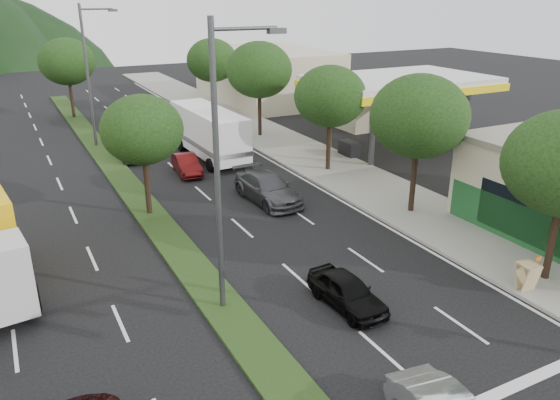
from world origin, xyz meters
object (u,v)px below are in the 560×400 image
tree_r_e (212,60)px  streetlight_mid (90,69)px  tree_r_b (419,116)px  car_queue_c (186,164)px  tree_med_near (142,130)px  tree_r_c (330,96)px  streetlight_near (222,158)px  car_queue_d (190,126)px  tree_med_far (67,62)px  car_queue_b (267,188)px  car_queue_a (347,291)px  tree_r_d (259,70)px  car_queue_e (130,148)px  a_frame_sign (527,274)px  motorhome (209,132)px

tree_r_e → streetlight_mid: bearing=-149.3°
tree_r_e → tree_r_b: bearing=-90.0°
tree_r_e → car_queue_c: size_ratio=1.84×
tree_med_near → tree_r_c: bearing=9.5°
tree_r_c → streetlight_near: (-11.79, -12.00, 0.84)m
tree_r_e → car_queue_d: size_ratio=1.49×
tree_med_far → car_queue_b: size_ratio=1.36×
tree_med_far → car_queue_a: 38.42m
tree_med_far → car_queue_d: 13.50m
tree_r_d → car_queue_b: 14.91m
tree_r_d → car_queue_a: bearing=-108.4°
streetlight_near → car_queue_c: streetlight_near is taller
tree_r_b → car_queue_a: bearing=-143.3°
tree_r_e → tree_med_near: 25.06m
car_queue_e → car_queue_d: bearing=40.5°
tree_med_far → car_queue_e: tree_med_far is taller
tree_r_e → car_queue_a: (-7.99, -33.96, -4.28)m
tree_med_far → car_queue_c: 21.18m
car_queue_a → car_queue_b: (2.22, 10.95, 0.13)m
tree_r_d → streetlight_mid: bearing=165.7°
tree_med_far → streetlight_near: size_ratio=0.69×
tree_r_c → streetlight_near: streetlight_near is taller
tree_r_b → car_queue_c: 14.88m
tree_r_b → car_queue_b: bearing=139.1°
tree_med_far → car_queue_b: 28.05m
streetlight_mid → car_queue_d: 8.83m
tree_med_near → car_queue_d: (7.48, 15.65, -3.80)m
car_queue_d → car_queue_a: bearing=-94.7°
car_queue_a → car_queue_c: size_ratio=0.98×
streetlight_mid → car_queue_e: size_ratio=2.41×
tree_med_near → streetlight_mid: streetlight_mid is taller
tree_r_e → car_queue_a: bearing=-103.2°
tree_med_far → a_frame_sign: 41.85m
car_queue_a → car_queue_b: 11.17m
tree_r_d → tree_med_far: tree_r_d is taller
tree_med_far → car_queue_a: bearing=-84.0°
tree_med_near → car_queue_e: size_ratio=1.45×
tree_r_d → car_queue_b: size_ratio=1.40×
tree_r_c → tree_med_near: size_ratio=1.08×
car_queue_b → tree_r_c: bearing=24.5°
tree_med_far → car_queue_d: bearing=-54.1°
car_queue_c → motorhome: (2.60, 2.85, 1.16)m
tree_r_b → car_queue_c: tree_r_b is taller
tree_r_c → car_queue_a: 16.61m
streetlight_mid → car_queue_b: bearing=-69.4°
tree_r_b → streetlight_mid: (-11.79, 21.00, 0.55)m
motorhome → streetlight_mid: bearing=132.5°
streetlight_mid → tree_r_d: bearing=-14.3°
tree_med_near → car_queue_b: tree_med_near is taller
car_queue_d → streetlight_mid: bearing=-172.5°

